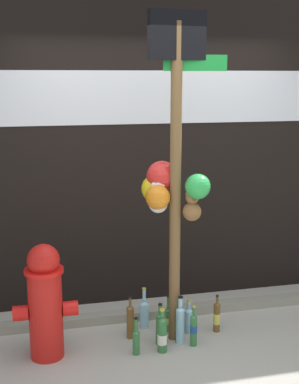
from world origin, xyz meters
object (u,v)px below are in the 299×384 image
object	(u,v)px
bottle_6	(168,318)
fire_hydrant	(45,301)
bottle_1	(160,327)
bottle_8	(217,317)
bottle_7	(180,323)
bottle_10	(144,313)
bottle_0	(172,307)
bottle_2	(130,321)
bottle_5	(162,334)
bottle_3	(194,329)
memorial_post	(171,166)
bottle_9	(136,340)
bottle_4	(188,319)

from	to	relation	value
bottle_6	fire_hydrant	bearing A→B (deg)	-169.67
bottle_1	bottle_6	distance (m)	0.24
bottle_1	bottle_8	size ratio (longest dim) A/B	1.06
bottle_6	bottle_7	distance (m)	0.22
bottle_8	bottle_10	world-z (taller)	bottle_10
bottle_0	bottle_6	size ratio (longest dim) A/B	1.12
bottle_2	bottle_5	bearing A→B (deg)	-54.39
bottle_0	bottle_3	xyz separation A→B (m)	(0.05, -0.45, 0.00)
memorial_post	bottle_3	bearing A→B (deg)	-52.21
bottle_10	bottle_5	bearing A→B (deg)	-83.86
bottle_3	bottle_7	bearing A→B (deg)	141.95
bottle_9	bottle_1	bearing A→B (deg)	27.45
memorial_post	bottle_9	distance (m)	1.39
bottle_0	bottle_4	xyz separation A→B (m)	(0.08, -0.22, -0.02)
bottle_3	bottle_1	bearing A→B (deg)	161.94
bottle_5	bottle_9	distance (m)	0.21
memorial_post	fire_hydrant	bearing A→B (deg)	-174.82
memorial_post	bottle_0	distance (m)	1.34
bottle_0	bottle_10	bearing A→B (deg)	-169.88
bottle_2	bottle_3	distance (m)	0.53
memorial_post	bottle_9	world-z (taller)	memorial_post
bottle_3	bottle_4	bearing A→B (deg)	83.15
bottle_5	bottle_9	bearing A→B (deg)	178.04
bottle_3	bottle_6	world-z (taller)	bottle_3
memorial_post	bottle_6	xyz separation A→B (m)	(0.02, 0.10, -1.33)
fire_hydrant	bottle_8	size ratio (longest dim) A/B	2.76
bottle_9	fire_hydrant	bearing A→B (deg)	169.10
bottle_2	bottle_9	bearing A→B (deg)	-91.49
bottle_2	bottle_3	bearing A→B (deg)	-27.16
bottle_0	bottle_7	size ratio (longest dim) A/B	0.90
bottle_10	bottle_6	bearing A→B (deg)	-32.07
bottle_2	bottle_8	distance (m)	0.74
fire_hydrant	bottle_7	distance (m)	1.11
fire_hydrant	bottle_2	bearing A→B (deg)	11.80
fire_hydrant	bottle_4	xyz separation A→B (m)	(1.19, 0.13, -0.34)
fire_hydrant	bottle_8	bearing A→B (deg)	3.59
memorial_post	bottle_6	bearing A→B (deg)	80.93
bottle_4	bottle_7	world-z (taller)	bottle_7
bottle_4	bottle_9	size ratio (longest dim) A/B	0.97
bottle_2	bottle_1	bearing A→B (deg)	-36.34
fire_hydrant	bottle_2	xyz separation A→B (m)	(0.69, 0.14, -0.31)
memorial_post	bottle_7	world-z (taller)	memorial_post
bottle_3	bottle_5	world-z (taller)	bottle_5
bottle_2	bottle_8	size ratio (longest dim) A/B	1.11
bottle_0	bottle_2	world-z (taller)	bottle_2
bottle_6	memorial_post	bearing A→B (deg)	-99.07
memorial_post	bottle_7	bearing A→B (deg)	-64.78
memorial_post	bottle_9	bearing A→B (deg)	-146.15
bottle_4	bottle_5	size ratio (longest dim) A/B	0.82
bottle_7	bottle_10	world-z (taller)	bottle_7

